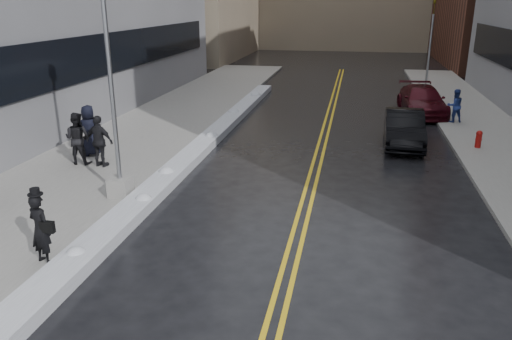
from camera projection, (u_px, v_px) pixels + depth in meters
The scene contains 16 objects.
ground at pixel (203, 237), 13.43m from camera, with size 160.00×160.00×0.00m, color black.
sidewalk_west at pixel (148, 132), 23.74m from camera, with size 5.50×50.00×0.15m, color gray.
sidewalk_east at pixel (502, 150), 20.84m from camera, with size 4.00×50.00×0.15m, color gray.
lane_line_left at pixel (319, 142), 22.27m from camera, with size 0.12×50.00×0.01m, color gold.
lane_line_right at pixel (326, 143), 22.22m from camera, with size 0.12×50.00×0.01m, color gold.
snow_ridge at pixel (203, 145), 21.25m from camera, with size 0.90×30.00×0.34m, color silver.
lamppost at pixel (115, 122), 15.07m from camera, with size 0.65×0.65×7.62m.
fire_hydrant at pixel (479, 138), 20.87m from camera, with size 0.26×0.26×0.73m.
traffic_signal at pixel (430, 42), 33.03m from camera, with size 0.16×0.20×6.00m.
pedestrian_fedora at pixel (41, 229), 11.59m from camera, with size 0.62×0.41×1.71m, color black.
pedestrian_b at pixel (77, 138), 18.65m from camera, with size 0.96×0.75×1.97m, color black.
pedestrian_c at pixel (89, 131), 19.65m from camera, with size 0.99×0.64×2.02m, color black.
pedestrian_d at pixel (100, 141), 18.34m from camera, with size 1.13×0.47×1.93m, color black.
pedestrian_east at pixel (455, 106), 25.12m from camera, with size 0.81×0.63×1.67m, color navy.
car_black at pixel (404, 128), 21.65m from camera, with size 1.60×4.59×1.51m, color black.
car_maroon at pixel (422, 101), 27.51m from camera, with size 2.15×5.28×1.53m, color #3C0912.
Camera 1 is at (3.76, -11.61, 6.06)m, focal length 35.00 mm.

